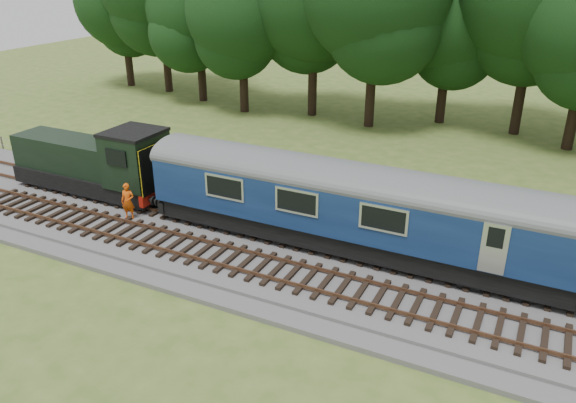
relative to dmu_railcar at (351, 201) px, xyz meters
The scene contains 9 objects.
ground 3.21m from the dmu_railcar, 131.44° to the right, with size 120.00×120.00×0.00m, color #446224.
ballast 3.07m from the dmu_railcar, 131.44° to the right, with size 70.00×7.00×0.35m, color #4C4C4F.
track_north 2.52m from the dmu_railcar, behind, with size 67.20×2.40×0.21m.
track_south 3.92m from the dmu_railcar, 112.39° to the right, with size 67.20×2.40×0.21m.
fence 4.23m from the dmu_railcar, 111.73° to the left, with size 64.00×0.12×1.00m, color #6B6054, non-canonical shape.
tree_line 20.80m from the dmu_railcar, 93.43° to the left, with size 70.00×8.00×18.00m, color black, non-canonical shape.
dmu_railcar is the anchor object (origin of this frame).
shunter_loco 13.94m from the dmu_railcar, behind, with size 8.91×2.60×3.38m.
worker 10.65m from the dmu_railcar, behind, with size 0.64×0.42×1.75m, color #E7520C.
Camera 1 is at (8.21, -18.54, 11.84)m, focal length 35.00 mm.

